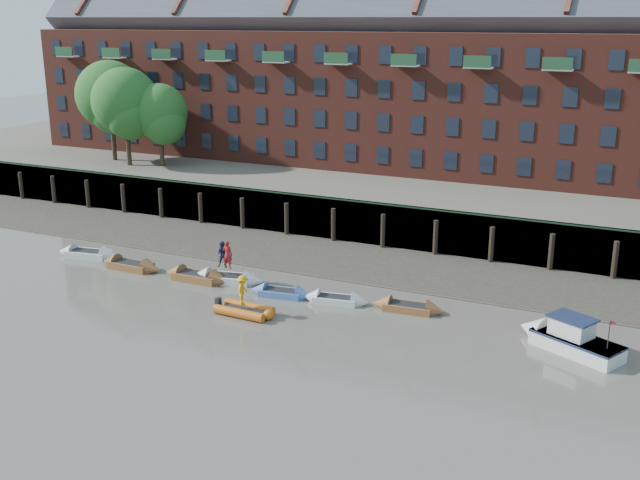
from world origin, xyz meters
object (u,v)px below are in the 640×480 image
Objects in this scene: person_rower_a at (228,255)px; person_rower_b at (223,254)px; rib_tender at (246,311)px; rowboat_6 at (408,307)px; motor_launch at (561,336)px; rowboat_3 at (227,279)px; person_rib_crew at (243,290)px; rowboat_0 at (88,254)px; rowboat_4 at (281,293)px; rowboat_5 at (335,300)px; rowboat_2 at (197,277)px; rowboat_1 at (131,266)px.

person_rower_a is 1.08× the size of person_rower_b.
rib_tender is 5.96m from person_rower_a.
motor_launch reaches higher than rowboat_6.
person_rib_crew is (3.78, -4.21, 1.21)m from rowboat_3.
person_rower_a is (11.82, -0.21, 1.63)m from rowboat_0.
rowboat_6 is 2.42× the size of person_rower_a.
rowboat_4 is 1.00× the size of rowboat_5.
rowboat_2 is at bearing -176.07° from rowboat_3.
rowboat_1 is 7.61m from person_rower_a.
motor_launch is (16.89, 3.25, 0.33)m from rib_tender.
motor_launch is at bearing -94.08° from person_rib_crew.
rowboat_1 is 1.08× the size of rowboat_6.
person_rower_b reaches higher than rowboat_6.
rowboat_3 is 2.79× the size of person_rower_a.
person_rib_crew is at bearing -145.43° from rowboat_5.
rowboat_0 is 16.16m from person_rib_crew.
motor_launch is at bearing -0.57° from rowboat_1.
rowboat_3 is 5.79m from rib_tender.
rowboat_3 is at bearing 168.24° from rowboat_5.
motor_launch is 3.48× the size of person_rower_b.
rowboat_1 is 11.74m from person_rib_crew.
rowboat_3 is at bearing 135.32° from rib_tender.
rowboat_6 is at bearing -9.94° from rowboat_3.
rowboat_4 is 3.48m from rowboat_5.
person_rib_crew is (4.06, -4.31, -0.34)m from person_rower_b.
person_rib_crew reaches higher than rowboat_5.
rowboat_6 is 9.61m from person_rib_crew.
person_rower_b is at bearing 28.48° from person_rib_crew.
rowboat_2 is at bearing 171.82° from rowboat_5.
rowboat_5 is (15.11, 0.23, -0.03)m from rowboat_1.
person_rib_crew is (-0.57, -3.51, 1.26)m from rowboat_4.
rowboat_5 is (7.80, -0.30, -0.04)m from rowboat_3.
rowboat_6 reaches higher than rowboat_5.
rowboat_3 is at bearing -41.97° from person_rower_b.
rowboat_3 is 1.21× the size of rowboat_4.
rowboat_2 is at bearing 0.27° from rowboat_1.
person_rib_crew is at bearing -25.38° from rowboat_0.
rowboat_5 is at bearing -10.95° from rowboat_0.
rowboat_0 is at bearing 170.43° from rowboat_1.
rowboat_1 is at bearing 163.92° from rib_tender.
rowboat_1 is 11.66m from rowboat_4.
rib_tender is 6.25m from person_rower_b.
rowboat_6 is 12.54m from person_rower_b.
person_rib_crew is (-0.19, 0.00, 1.20)m from rib_tender.
person_rib_crew is (15.49, -4.44, 1.22)m from rowboat_0.
person_rower_b reaches higher than rowboat_4.
rowboat_1 is 1.13× the size of rowboat_5.
rowboat_2 is at bearing 42.38° from person_rib_crew.
rowboat_6 is at bearing 3.33° from rowboat_2.
rowboat_0 is 11.93m from person_rower_a.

